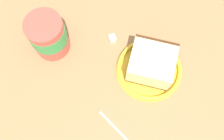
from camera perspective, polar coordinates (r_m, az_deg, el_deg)
The scene contains 5 objects.
ground_plane at distance 60.78cm, azimuth 2.98°, elevation 1.13°, with size 157.83×157.83×3.92cm, color #936D47.
small_plate at distance 58.07cm, azimuth 8.53°, elevation 0.20°, with size 15.27×15.27×1.62cm.
cake_slice at distance 55.22cm, azimuth 9.05°, elevation 1.55°, with size 12.45×12.68×6.42cm.
tea_mug at distance 57.38cm, azimuth -14.53°, elevation 7.86°, with size 10.98×8.33×10.41cm.
sugar_cube at distance 60.51cm, azimuth 0.07°, elevation 7.29°, with size 1.56×1.56×1.56cm, color white.
Camera 1 is at (-19.46, 8.30, 55.02)cm, focal length 39.80 mm.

